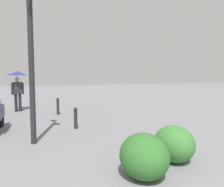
# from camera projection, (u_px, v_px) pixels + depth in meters

# --- Properties ---
(lamppost) EXTENTS (0.98, 0.28, 3.92)m
(lamppost) POSITION_uv_depth(u_px,v_px,m) (31.00, 42.00, 5.14)
(lamppost) COLOR #232328
(lamppost) RESTS_ON ground
(pedestrian) EXTENTS (1.00, 1.00, 2.03)m
(pedestrian) POSITION_uv_depth(u_px,v_px,m) (17.00, 80.00, 10.17)
(pedestrian) COLOR black
(pedestrian) RESTS_ON ground
(bollard_near) EXTENTS (0.13, 0.13, 0.72)m
(bollard_near) POSITION_uv_depth(u_px,v_px,m) (76.00, 118.00, 6.86)
(bollard_near) COLOR #232328
(bollard_near) RESTS_ON ground
(bollard_mid) EXTENTS (0.13, 0.13, 0.79)m
(bollard_mid) POSITION_uv_depth(u_px,v_px,m) (58.00, 106.00, 9.42)
(bollard_mid) COLOR #232328
(bollard_mid) RESTS_ON ground
(shrub_low) EXTENTS (0.92, 0.83, 0.78)m
(shrub_low) POSITION_uv_depth(u_px,v_px,m) (144.00, 156.00, 3.50)
(shrub_low) COLOR #2D6628
(shrub_low) RESTS_ON ground
(shrub_round) EXTENTS (0.88, 0.79, 0.74)m
(shrub_round) POSITION_uv_depth(u_px,v_px,m) (174.00, 144.00, 4.20)
(shrub_round) COLOR #387533
(shrub_round) RESTS_ON ground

